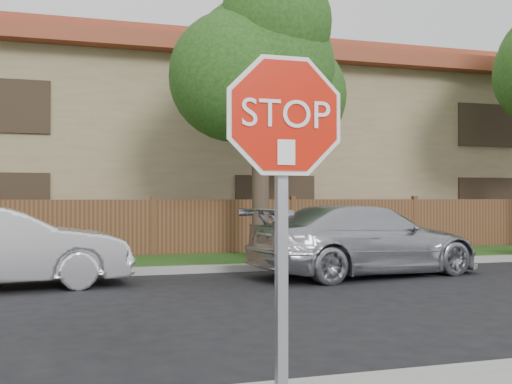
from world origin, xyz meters
name	(u,v)px	position (x,y,z in m)	size (l,w,h in m)	color
far_curb	(172,270)	(0.00, 8.15, 0.07)	(70.00, 0.30, 0.15)	gray
grass_strip	(161,263)	(0.00, 9.80, 0.06)	(70.00, 3.00, 0.12)	#1E4714
fence	(153,229)	(0.00, 11.40, 0.80)	(70.00, 0.12, 1.60)	#4C2E1B
apartment_building	(135,145)	(0.00, 17.00, 3.53)	(35.20, 9.20, 7.20)	#8A7555
tree_mid	(263,70)	(2.52, 9.57, 4.87)	(4.80, 3.90, 7.35)	#382B21
stop_sign	(284,170)	(-0.79, -1.48, 1.83)	(1.01, 0.13, 2.55)	gray
sedan_right	(366,240)	(3.92, 6.69, 0.75)	(2.10, 5.17, 1.50)	#B8B9C0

